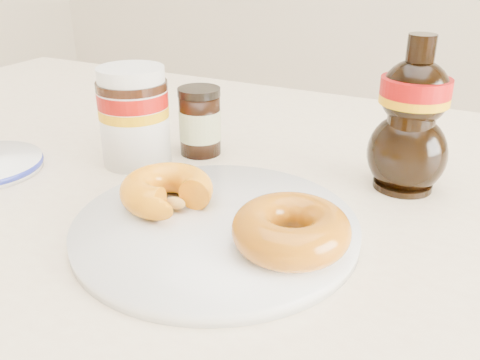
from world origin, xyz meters
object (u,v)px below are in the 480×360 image
at_px(nutella_jar, 134,112).
at_px(donut_bitten, 167,190).
at_px(syrup_bottle, 412,115).
at_px(plate, 216,227).
at_px(donut_whole, 291,230).
at_px(dark_jar, 200,122).
at_px(dining_table, 212,263).

bearing_deg(nutella_jar, donut_bitten, -41.89).
height_order(donut_bitten, syrup_bottle, syrup_bottle).
bearing_deg(plate, donut_whole, -8.25).
distance_m(donut_bitten, donut_whole, 0.14).
bearing_deg(donut_bitten, plate, -17.67).
bearing_deg(syrup_bottle, donut_whole, -105.96).
relative_size(syrup_bottle, dark_jar, 1.96).
xyz_separation_m(donut_bitten, donut_whole, (0.14, -0.02, 0.00)).
distance_m(plate, dark_jar, 0.21).
relative_size(plate, syrup_bottle, 1.60).
distance_m(nutella_jar, syrup_bottle, 0.32).
bearing_deg(donut_whole, donut_bitten, 171.86).
distance_m(dining_table, nutella_jar, 0.20).
relative_size(nutella_jar, syrup_bottle, 0.71).
distance_m(dining_table, donut_whole, 0.18).
height_order(dining_table, donut_bitten, donut_bitten).
height_order(donut_bitten, dark_jar, dark_jar).
bearing_deg(donut_whole, dark_jar, 137.27).
bearing_deg(dark_jar, nutella_jar, -131.58).
distance_m(donut_whole, syrup_bottle, 0.21).
distance_m(plate, syrup_bottle, 0.24).
bearing_deg(nutella_jar, donut_whole, -25.71).
height_order(donut_bitten, nutella_jar, nutella_jar).
relative_size(donut_bitten, donut_whole, 0.91).
xyz_separation_m(dining_table, donut_whole, (0.12, -0.08, 0.11)).
bearing_deg(donut_bitten, dining_table, 64.38).
bearing_deg(plate, nutella_jar, 147.51).
distance_m(dining_table, plate, 0.12).
bearing_deg(dining_table, dark_jar, 125.15).
relative_size(donut_bitten, syrup_bottle, 0.55).
bearing_deg(donut_whole, nutella_jar, 154.29).
relative_size(plate, donut_whole, 2.65).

